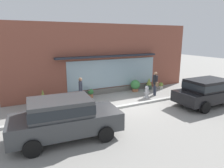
# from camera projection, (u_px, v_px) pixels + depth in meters

# --- Properties ---
(ground_plane) EXTENTS (60.00, 60.00, 0.00)m
(ground_plane) POSITION_uv_depth(u_px,v_px,m) (130.00, 105.00, 12.12)
(ground_plane) COLOR gray
(curb_strip) EXTENTS (14.00, 0.24, 0.12)m
(curb_strip) POSITION_uv_depth(u_px,v_px,m) (132.00, 105.00, 11.93)
(curb_strip) COLOR #B2B2AD
(curb_strip) RESTS_ON ground_plane
(storefront) EXTENTS (14.00, 0.81, 4.90)m
(storefront) POSITION_uv_depth(u_px,v_px,m) (107.00, 60.00, 14.33)
(storefront) COLOR brown
(storefront) RESTS_ON ground_plane
(fire_hydrant) EXTENTS (0.41, 0.38, 0.82)m
(fire_hydrant) POSITION_uv_depth(u_px,v_px,m) (147.00, 92.00, 13.45)
(fire_hydrant) COLOR #B2B2B7
(fire_hydrant) RESTS_ON ground_plane
(pedestrian_with_handbag) EXTENTS (0.28, 0.67, 1.66)m
(pedestrian_with_handbag) POSITION_uv_depth(u_px,v_px,m) (155.00, 82.00, 13.81)
(pedestrian_with_handbag) COLOR #333847
(pedestrian_with_handbag) RESTS_ON ground_plane
(pedestrian_passerby) EXTENTS (0.31, 0.45, 1.64)m
(pedestrian_passerby) POSITION_uv_depth(u_px,v_px,m) (81.00, 89.00, 12.08)
(pedestrian_passerby) COLOR #232328
(pedestrian_passerby) RESTS_ON ground_plane
(parked_car_black) EXTENTS (4.35, 2.01, 1.59)m
(parked_car_black) POSITION_uv_depth(u_px,v_px,m) (208.00, 90.00, 11.87)
(parked_car_black) COLOR black
(parked_car_black) RESTS_ON ground_plane
(parked_car_dark_gray) EXTENTS (4.42, 2.23, 1.67)m
(parked_car_dark_gray) POSITION_uv_depth(u_px,v_px,m) (64.00, 116.00, 7.90)
(parked_car_dark_gray) COLOR #383A3D
(parked_car_dark_gray) RESTS_ON ground_plane
(potted_plant_doorstep) EXTENTS (0.45, 0.45, 0.98)m
(potted_plant_doorstep) POSITION_uv_depth(u_px,v_px,m) (43.00, 98.00, 11.88)
(potted_plant_doorstep) COLOR #B7B2A3
(potted_plant_doorstep) RESTS_ON ground_plane
(potted_plant_corner_tall) EXTENTS (0.47, 0.47, 0.90)m
(potted_plant_corner_tall) POSITION_uv_depth(u_px,v_px,m) (149.00, 84.00, 15.62)
(potted_plant_corner_tall) COLOR #33473D
(potted_plant_corner_tall) RESTS_ON ground_plane
(potted_plant_near_hydrant) EXTENTS (0.40, 0.40, 0.58)m
(potted_plant_near_hydrant) POSITION_uv_depth(u_px,v_px,m) (91.00, 93.00, 13.51)
(potted_plant_near_hydrant) COLOR #9E6042
(potted_plant_near_hydrant) RESTS_ON ground_plane
(potted_plant_window_left) EXTENTS (0.71, 0.71, 0.87)m
(potted_plant_window_left) POSITION_uv_depth(u_px,v_px,m) (135.00, 85.00, 14.99)
(potted_plant_window_left) COLOR #9E6042
(potted_plant_window_left) RESTS_ON ground_plane
(potted_plant_low_front) EXTENTS (0.34, 0.34, 0.52)m
(potted_plant_low_front) POSITION_uv_depth(u_px,v_px,m) (161.00, 85.00, 15.76)
(potted_plant_low_front) COLOR #B7B2A3
(potted_plant_low_front) RESTS_ON ground_plane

